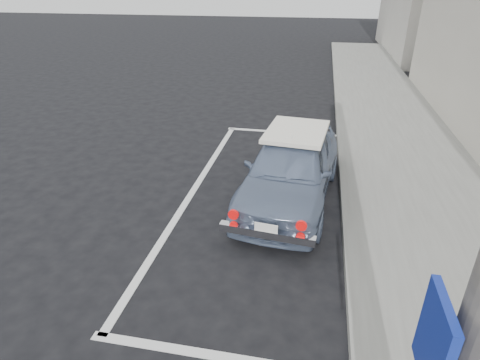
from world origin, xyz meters
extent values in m
plane|color=black|center=(0.00, 0.00, 0.00)|extent=(80.00, 80.00, 0.00)
cube|color=slate|center=(3.20, 2.00, 0.07)|extent=(2.80, 40.00, 0.15)
cube|color=silver|center=(0.50, -0.50, 0.00)|extent=(3.00, 0.12, 0.01)
cube|color=silver|center=(0.50, 6.50, 0.00)|extent=(3.00, 0.12, 0.01)
cube|color=silver|center=(-0.90, 3.00, 0.00)|extent=(0.12, 7.00, 0.01)
cube|color=#122796|center=(1.81, -2.00, 2.20)|extent=(0.04, 0.35, 0.45)
imported|color=slate|center=(0.89, 3.05, 0.61)|extent=(1.82, 3.73, 1.23)
cube|color=white|center=(0.93, 3.41, 1.16)|extent=(1.15, 1.47, 0.07)
cube|color=silver|center=(0.70, 1.31, 0.38)|extent=(1.38, 0.27, 0.12)
cube|color=white|center=(0.70, 1.27, 0.48)|extent=(0.33, 0.06, 0.17)
cylinder|color=red|center=(0.23, 1.33, 0.62)|extent=(0.15, 0.06, 0.15)
cylinder|color=red|center=(1.18, 1.23, 0.62)|extent=(0.15, 0.06, 0.15)
cylinder|color=red|center=(0.23, 1.33, 0.44)|extent=(0.12, 0.05, 0.12)
cylinder|color=red|center=(1.18, 1.23, 0.44)|extent=(0.12, 0.05, 0.12)
ellipsoid|color=#665B4E|center=(0.59, 1.59, 0.10)|extent=(0.22, 0.32, 0.18)
sphere|color=#665B4E|center=(0.61, 1.45, 0.16)|extent=(0.12, 0.12, 0.12)
cone|color=#665B4E|center=(0.58, 1.45, 0.22)|extent=(0.04, 0.04, 0.05)
cone|color=#665B4E|center=(0.64, 1.45, 0.22)|extent=(0.04, 0.04, 0.05)
cylinder|color=#665B4E|center=(0.62, 1.74, 0.04)|extent=(0.12, 0.19, 0.03)
camera|label=1|loc=(1.23, -3.34, 3.58)|focal=30.00mm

